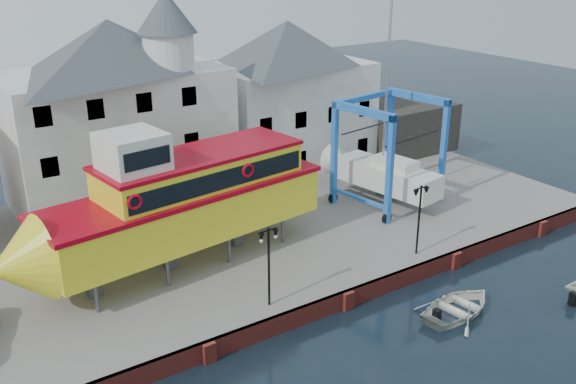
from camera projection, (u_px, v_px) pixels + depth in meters
ground at (347, 309)px, 33.22m from camera, size 140.00×140.00×0.00m
hardstanding at (241, 227)px, 41.54m from camera, size 44.00×22.00×1.00m
quay_wall at (346, 299)px, 33.11m from camera, size 44.00×0.47×1.00m
building_white_main at (118, 110)px, 42.23m from camera, size 14.00×8.30×14.00m
building_white_right at (288, 94)px, 50.15m from camera, size 12.00×8.00×11.20m
shed_dark at (397, 125)px, 55.10m from camera, size 8.00×7.00×4.00m
lamp_post_left at (269, 247)px, 30.54m from camera, size 1.12×0.32×4.20m
lamp_post_right at (420, 202)px, 35.72m from camera, size 1.12×0.32×4.20m
tour_boat at (167, 204)px, 33.92m from camera, size 18.81×6.68×8.01m
travel_lift at (378, 167)px, 43.95m from camera, size 7.10×9.34×13.73m
motorboat_b at (458, 313)px, 32.83m from camera, size 5.00×3.83×0.96m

